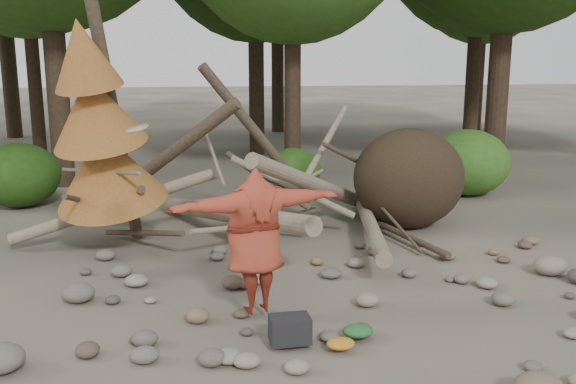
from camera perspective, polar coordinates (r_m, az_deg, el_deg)
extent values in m
plane|color=#514C44|center=(8.49, 2.75, -11.39)|extent=(120.00, 120.00, 0.00)
ellipsoid|color=#332619|center=(12.84, 10.69, 1.21)|extent=(2.20, 1.87, 1.98)
cylinder|color=gray|center=(11.70, -5.40, -1.92)|extent=(2.61, 5.11, 1.08)
cylinder|color=gray|center=(12.31, 2.85, 0.50)|extent=(3.18, 3.71, 1.90)
cylinder|color=brown|center=(12.43, -11.22, 2.74)|extent=(3.08, 1.91, 2.49)
cylinder|color=gray|center=(11.95, 7.22, -2.65)|extent=(1.13, 4.98, 0.43)
cylinder|color=brown|center=(12.60, -2.56, 4.93)|extent=(2.39, 1.03, 2.89)
cylinder|color=gray|center=(12.05, -15.03, -1.14)|extent=(3.71, 0.86, 1.20)
cylinder|color=#4C3F30|center=(11.61, -12.76, -3.56)|extent=(1.52, 1.70, 0.49)
cylinder|color=gray|center=(12.43, -0.05, 0.16)|extent=(1.57, 0.85, 0.69)
cylinder|color=#4C3F30|center=(13.15, 6.58, 2.52)|extent=(1.92, 1.25, 1.10)
cylinder|color=gray|center=(12.00, -6.56, 3.04)|extent=(0.37, 1.42, 0.85)
cylinder|color=#4C3F30|center=(11.90, 10.37, -3.82)|extent=(0.79, 2.54, 0.12)
cylinder|color=gray|center=(11.16, -4.22, -3.13)|extent=(1.78, 1.11, 0.29)
cylinder|color=#4C3F30|center=(11.59, -15.07, 5.87)|extent=(0.67, 1.13, 4.35)
cone|color=brown|center=(11.40, -15.84, 2.17)|extent=(2.06, 2.13, 1.86)
cone|color=brown|center=(11.09, -16.82, 7.06)|extent=(1.71, 1.78, 1.65)
cone|color=brown|center=(10.88, -17.77, 11.66)|extent=(1.23, 1.30, 1.41)
cylinder|color=#38281C|center=(17.53, -20.26, 15.05)|extent=(0.56, 0.56, 8.96)
cylinder|color=#38281C|center=(17.02, 0.41, 12.81)|extent=(0.44, 0.44, 7.14)
cylinder|color=#38281C|center=(19.43, 18.62, 15.54)|extent=(0.60, 0.60, 9.45)
cylinder|color=#38281C|center=(21.73, -21.86, 12.39)|extent=(0.42, 0.42, 7.56)
cylinder|color=#38281C|center=(21.95, -2.88, 14.50)|extent=(0.52, 0.52, 8.54)
cylinder|color=#38281C|center=(23.45, 16.34, 13.38)|extent=(0.50, 0.50, 8.12)
cylinder|color=#38281C|center=(28.68, -23.91, 14.09)|extent=(0.62, 0.62, 9.66)
cylinder|color=#38281C|center=(28.37, -0.94, 14.22)|extent=(0.54, 0.54, 8.75)
cylinder|color=#38281C|center=(30.33, 16.76, 12.73)|extent=(0.46, 0.46, 7.84)
ellipsoid|color=#234813|center=(15.61, -22.78, 1.39)|extent=(1.80, 1.80, 1.44)
ellipsoid|color=#2E5B1A|center=(15.86, 0.42, 1.93)|extent=(1.40, 1.40, 1.12)
ellipsoid|color=#396C21|center=(16.22, 15.70, 2.55)|extent=(2.00, 2.00, 1.60)
imported|color=#9A3422|center=(8.31, -2.94, -4.33)|extent=(2.44, 1.22, 1.91)
cylinder|color=tan|center=(8.31, -13.26, 5.55)|extent=(0.38, 0.39, 0.13)
cube|color=black|center=(7.75, 0.17, -12.50)|extent=(0.49, 0.34, 0.32)
ellipsoid|color=#245C28|center=(7.99, 6.20, -12.50)|extent=(0.38, 0.31, 0.14)
ellipsoid|color=#BB7320|center=(7.68, 4.70, -13.61)|extent=(0.33, 0.27, 0.12)
ellipsoid|color=gray|center=(10.89, 22.29, -6.06)|extent=(0.51, 0.46, 0.31)
ellipsoid|color=#665D55|center=(9.50, -18.13, -8.51)|extent=(0.45, 0.41, 0.27)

